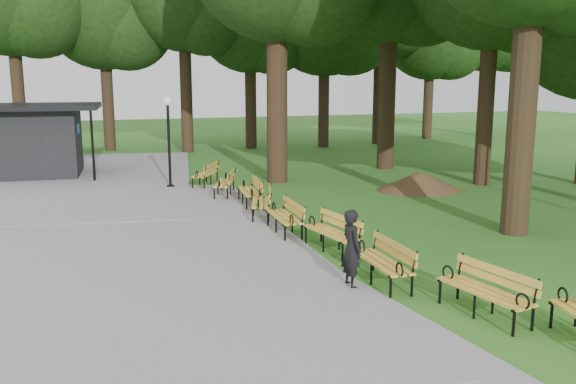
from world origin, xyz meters
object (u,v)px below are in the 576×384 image
object	(u,v)px
dirt_mound	(420,181)
bench_6	(249,192)
bench_3	(331,233)
bench_8	(205,174)
bench_5	(261,202)
kiosk	(33,141)
bench_4	(284,217)
lamp_post	(168,123)
bench_1	(484,292)
person	(352,249)
bench_2	(382,262)
bench_7	(224,183)

from	to	relation	value
dirt_mound	bench_6	world-z (taller)	bench_6
bench_3	bench_8	bearing A→B (deg)	177.25
bench_5	kiosk	bearing A→B (deg)	-129.44
bench_3	bench_4	bearing A→B (deg)	-173.49
bench_5	bench_8	bearing A→B (deg)	-157.76
lamp_post	bench_1	bearing A→B (deg)	-77.59
person	bench_5	world-z (taller)	person
bench_2	bench_4	distance (m)	4.38
lamp_post	bench_6	bearing A→B (deg)	-64.52
kiosk	bench_8	bearing A→B (deg)	-31.01
bench_5	bench_7	size ratio (longest dim) A/B	1.00
lamp_post	bench_7	distance (m)	3.30
bench_2	bench_7	distance (m)	9.95
dirt_mound	bench_6	bearing A→B (deg)	-176.04
lamp_post	bench_5	distance (m)	6.28
bench_2	person	bearing A→B (deg)	-90.00
bench_5	bench_6	distance (m)	1.72
bench_1	bench_4	size ratio (longest dim) A/B	1.00
kiosk	bench_6	distance (m)	10.97
person	bench_6	distance (m)	8.12
bench_2	bench_3	bearing A→B (deg)	-177.99
bench_1	bench_7	size ratio (longest dim) A/B	1.00
kiosk	bench_2	bearing A→B (deg)	-61.33
bench_4	bench_7	xyz separation A→B (m)	(-0.25, 5.57, 0.00)
bench_6	bench_7	world-z (taller)	same
bench_3	bench_1	bearing A→B (deg)	2.32
bench_2	bench_5	size ratio (longest dim) A/B	1.00
kiosk	dirt_mound	distance (m)	15.64
bench_7	bench_3	bearing A→B (deg)	27.21
person	kiosk	world-z (taller)	kiosk
bench_5	bench_6	size ratio (longest dim) A/B	1.00
lamp_post	bench_4	bearing A→B (deg)	-77.22
bench_5	person	bearing A→B (deg)	16.59
bench_1	bench_4	bearing A→B (deg)	-177.75
dirt_mound	bench_5	bearing A→B (deg)	-162.03
bench_2	kiosk	bearing A→B (deg)	-155.00
bench_2	bench_4	size ratio (longest dim) A/B	1.00
dirt_mound	bench_1	xyz separation A→B (m)	(-5.33, -10.65, 0.10)
bench_3	kiosk	bearing A→B (deg)	-161.80
bench_1	dirt_mound	bearing A→B (deg)	143.71
dirt_mound	bench_6	distance (m)	6.57
bench_4	kiosk	bearing A→B (deg)	-148.91
bench_8	bench_7	bearing A→B (deg)	34.86
bench_7	lamp_post	bearing A→B (deg)	-124.00
dirt_mound	bench_8	bearing A→B (deg)	153.61
bench_2	bench_7	world-z (taller)	same
bench_2	bench_6	world-z (taller)	same
bench_7	bench_8	world-z (taller)	same
bench_5	bench_6	world-z (taller)	same
kiosk	bench_2	xyz separation A→B (m)	(7.14, -16.70, -1.04)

